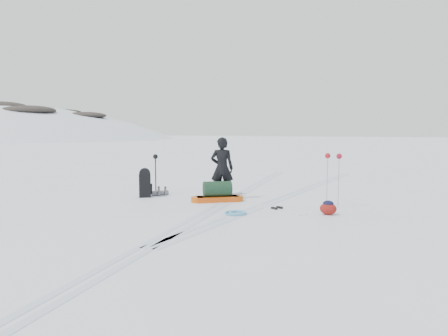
{
  "coord_description": "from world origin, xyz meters",
  "views": [
    {
      "loc": [
        4.24,
        -11.27,
        2.06
      ],
      "look_at": [
        -0.11,
        0.09,
        0.95
      ],
      "focal_mm": 35.0,
      "sensor_mm": 36.0,
      "label": 1
    }
  ],
  "objects_px": {
    "pulk_sled": "(217,194)",
    "ski_poles_black": "(155,161)",
    "expedition_rucksack": "(147,184)",
    "skier": "(222,168)"
  },
  "relations": [
    {
      "from": "ski_poles_black",
      "to": "pulk_sled",
      "type": "bearing_deg",
      "value": 2.0
    },
    {
      "from": "skier",
      "to": "pulk_sled",
      "type": "bearing_deg",
      "value": 77.41
    },
    {
      "from": "expedition_rucksack",
      "to": "ski_poles_black",
      "type": "distance_m",
      "value": 0.88
    },
    {
      "from": "skier",
      "to": "expedition_rucksack",
      "type": "bearing_deg",
      "value": -4.46
    },
    {
      "from": "skier",
      "to": "expedition_rucksack",
      "type": "distance_m",
      "value": 2.36
    },
    {
      "from": "skier",
      "to": "expedition_rucksack",
      "type": "relative_size",
      "value": 1.97
    },
    {
      "from": "skier",
      "to": "expedition_rucksack",
      "type": "xyz_separation_m",
      "value": [
        -2.27,
        -0.38,
        -0.5
      ]
    },
    {
      "from": "expedition_rucksack",
      "to": "ski_poles_black",
      "type": "relative_size",
      "value": 0.73
    },
    {
      "from": "skier",
      "to": "ski_poles_black",
      "type": "relative_size",
      "value": 1.44
    },
    {
      "from": "pulk_sled",
      "to": "ski_poles_black",
      "type": "bearing_deg",
      "value": 132.21
    }
  ]
}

